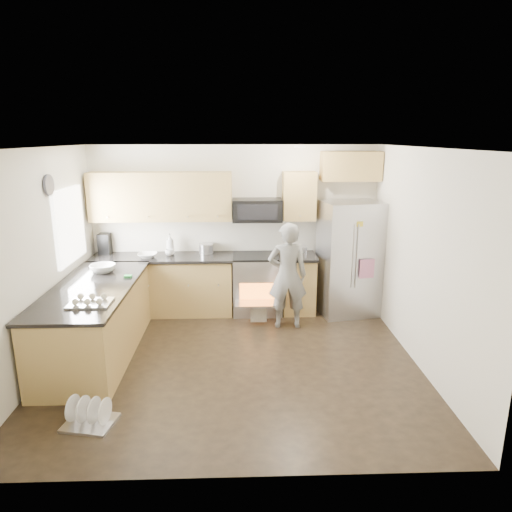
{
  "coord_description": "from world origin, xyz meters",
  "views": [
    {
      "loc": [
        0.09,
        -5.17,
        2.72
      ],
      "look_at": [
        0.29,
        0.5,
        1.23
      ],
      "focal_mm": 32.0,
      "sensor_mm": 36.0,
      "label": 1
    }
  ],
  "objects_px": {
    "stove_range": "(257,271)",
    "person": "(287,276)",
    "dish_rack": "(90,417)",
    "refrigerator": "(349,259)"
  },
  "relations": [
    {
      "from": "refrigerator",
      "to": "person",
      "type": "bearing_deg",
      "value": -162.82
    },
    {
      "from": "stove_range",
      "to": "dish_rack",
      "type": "height_order",
      "value": "stove_range"
    },
    {
      "from": "person",
      "to": "dish_rack",
      "type": "height_order",
      "value": "person"
    },
    {
      "from": "stove_range",
      "to": "refrigerator",
      "type": "bearing_deg",
      "value": -4.01
    },
    {
      "from": "person",
      "to": "dish_rack",
      "type": "relative_size",
      "value": 2.93
    },
    {
      "from": "refrigerator",
      "to": "person",
      "type": "distance_m",
      "value": 1.14
    },
    {
      "from": "refrigerator",
      "to": "stove_range",
      "type": "bearing_deg",
      "value": 165.99
    },
    {
      "from": "dish_rack",
      "to": "refrigerator",
      "type": "bearing_deg",
      "value": 41.75
    },
    {
      "from": "stove_range",
      "to": "person",
      "type": "xyz_separation_m",
      "value": [
        0.41,
        -0.62,
        0.1
      ]
    },
    {
      "from": "stove_range",
      "to": "refrigerator",
      "type": "height_order",
      "value": "stove_range"
    }
  ]
}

